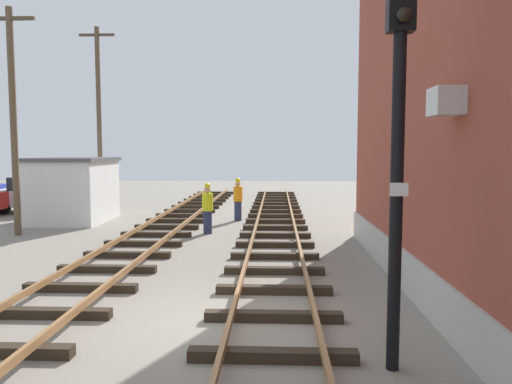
# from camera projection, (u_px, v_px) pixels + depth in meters

# --- Properties ---
(ground_plane) EXTENTS (80.00, 80.00, 0.00)m
(ground_plane) POSITION_uv_depth(u_px,v_px,m) (219.00, 321.00, 8.97)
(ground_plane) COLOR gray
(track_near_building) EXTENTS (2.50, 52.63, 0.32)m
(track_near_building) POSITION_uv_depth(u_px,v_px,m) (274.00, 314.00, 8.91)
(track_near_building) COLOR #2D2319
(track_near_building) RESTS_ON ground
(track_centre) EXTENTS (2.50, 52.63, 0.32)m
(track_centre) POSITION_uv_depth(u_px,v_px,m) (44.00, 311.00, 9.09)
(track_centre) COLOR #2D2319
(track_centre) RESTS_ON ground
(signal_mast) EXTENTS (0.36, 0.40, 5.76)m
(signal_mast) POSITION_uv_depth(u_px,v_px,m) (399.00, 113.00, 6.67)
(signal_mast) COLOR black
(signal_mast) RESTS_ON ground
(control_hut) EXTENTS (3.00, 3.80, 2.76)m
(control_hut) POSITION_uv_depth(u_px,v_px,m) (74.00, 190.00, 21.21)
(control_hut) COLOR silver
(control_hut) RESTS_ON ground
(parked_car_white) EXTENTS (4.20, 2.04, 1.76)m
(parked_car_white) POSITION_uv_depth(u_px,v_px,m) (39.00, 194.00, 24.44)
(parked_car_white) COLOR silver
(parked_car_white) RESTS_ON ground
(utility_pole_near) EXTENTS (1.80, 0.24, 8.08)m
(utility_pole_near) POSITION_uv_depth(u_px,v_px,m) (13.00, 118.00, 17.58)
(utility_pole_near) COLOR brown
(utility_pole_near) RESTS_ON ground
(utility_pole_far) EXTENTS (1.80, 0.24, 9.26)m
(utility_pole_far) POSITION_uv_depth(u_px,v_px,m) (99.00, 116.00, 25.20)
(utility_pole_far) COLOR brown
(utility_pole_far) RESTS_ON ground
(track_worker_foreground) EXTENTS (0.40, 0.40, 1.87)m
(track_worker_foreground) POSITION_uv_depth(u_px,v_px,m) (238.00, 199.00, 21.52)
(track_worker_foreground) COLOR #262D4C
(track_worker_foreground) RESTS_ON ground
(track_worker_distant) EXTENTS (0.40, 0.40, 1.87)m
(track_worker_distant) POSITION_uv_depth(u_px,v_px,m) (208.00, 209.00, 18.19)
(track_worker_distant) COLOR #262D4C
(track_worker_distant) RESTS_ON ground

